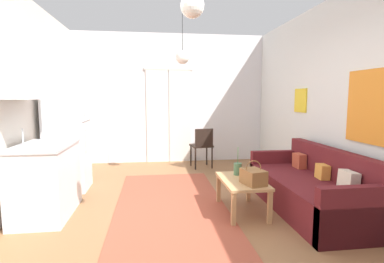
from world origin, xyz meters
TOP-DOWN VIEW (x-y plane):
  - ground_plane at (0.00, 0.00)m, footprint 4.83×7.52m
  - wall_back at (-0.00, 3.51)m, footprint 4.43×0.13m
  - wall_right at (2.17, 0.00)m, footprint 0.12×7.12m
  - area_rug at (-0.18, 0.49)m, footprint 1.47×3.54m
  - couch at (1.65, 0.27)m, footprint 0.84×2.02m
  - coffee_table at (0.71, 0.32)m, footprint 0.51×0.86m
  - bamboo_vase at (0.72, 0.55)m, footprint 0.11×0.11m
  - handbag at (0.78, 0.10)m, footprint 0.28×0.34m
  - refrigerator at (-1.75, 1.60)m, footprint 0.63×0.60m
  - kitchen_counter at (-1.77, 0.54)m, footprint 0.63×1.03m
  - accent_chair at (0.61, 2.75)m, footprint 0.48×0.46m
  - pendant_lamp_near at (-0.03, -0.47)m, footprint 0.22×0.22m
  - pendant_lamp_far at (0.11, 1.91)m, footprint 0.24×0.24m

SIDE VIEW (x-z plane):
  - ground_plane at x=0.00m, z-range -0.10..0.00m
  - area_rug at x=-0.18m, z-range 0.00..0.01m
  - couch at x=1.65m, z-range -0.14..0.67m
  - coffee_table at x=0.71m, z-range 0.15..0.58m
  - accent_chair at x=0.61m, z-range 0.07..0.91m
  - bamboo_vase at x=0.72m, z-range 0.32..0.70m
  - handbag at x=0.78m, z-range 0.38..0.67m
  - kitchen_counter at x=-1.77m, z-range -0.26..1.83m
  - refrigerator at x=-1.75m, z-range 0.00..1.67m
  - wall_back at x=0.00m, z-range -0.01..2.86m
  - wall_right at x=2.17m, z-range 0.00..2.87m
  - pendant_lamp_far at x=0.11m, z-range 1.74..2.57m
  - pendant_lamp_near at x=-0.03m, z-range 1.95..2.64m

